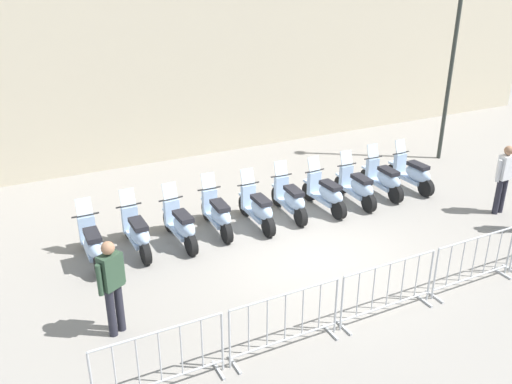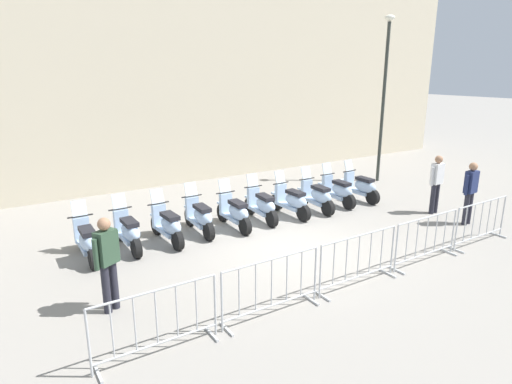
{
  "view_description": "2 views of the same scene",
  "coord_description": "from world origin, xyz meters",
  "px_view_note": "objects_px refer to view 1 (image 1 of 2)",
  "views": [
    {
      "loc": [
        -6.05,
        -8.06,
        5.85
      ],
      "look_at": [
        -0.68,
        1.37,
        1.11
      ],
      "focal_mm": 38.26,
      "sensor_mm": 36.0,
      "label": 1
    },
    {
      "loc": [
        -6.27,
        -7.52,
        4.13
      ],
      "look_at": [
        0.08,
        1.47,
        1.02
      ],
      "focal_mm": 30.74,
      "sensor_mm": 36.0,
      "label": 2
    }
  ],
  "objects_px": {
    "motorcycle_8": "(384,179)",
    "motorcycle_9": "(412,173)",
    "motorcycle_7": "(357,187)",
    "barrier_segment_0": "(160,362)",
    "officer_near_row_end": "(112,283)",
    "barrier_segment_3": "(474,262)",
    "motorcycle_4": "(258,209)",
    "motorcycle_6": "(326,194)",
    "motorcycle_0": "(92,244)",
    "street_lamp": "(455,41)",
    "motorcycle_5": "(290,199)",
    "officer_by_barriers": "(504,176)",
    "motorcycle_3": "(218,214)",
    "motorcycle_2": "(181,225)",
    "motorcycle_1": "(137,233)",
    "barrier_segment_1": "(285,322)",
    "barrier_segment_2": "(388,290)"
  },
  "relations": [
    {
      "from": "motorcycle_7",
      "to": "barrier_segment_0",
      "type": "bearing_deg",
      "value": -150.69
    },
    {
      "from": "motorcycle_6",
      "to": "barrier_segment_2",
      "type": "distance_m",
      "value": 4.32
    },
    {
      "from": "motorcycle_8",
      "to": "officer_near_row_end",
      "type": "distance_m",
      "value": 8.06
    },
    {
      "from": "motorcycle_6",
      "to": "officer_by_barriers",
      "type": "distance_m",
      "value": 4.26
    },
    {
      "from": "motorcycle_6",
      "to": "motorcycle_7",
      "type": "distance_m",
      "value": 0.93
    },
    {
      "from": "motorcycle_6",
      "to": "officer_near_row_end",
      "type": "bearing_deg",
      "value": -160.04
    },
    {
      "from": "motorcycle_8",
      "to": "officer_by_barriers",
      "type": "distance_m",
      "value": 2.87
    },
    {
      "from": "motorcycle_0",
      "to": "motorcycle_9",
      "type": "bearing_deg",
      "value": -2.42
    },
    {
      "from": "motorcycle_0",
      "to": "motorcycle_6",
      "type": "xyz_separation_m",
      "value": [
        5.64,
        -0.29,
        0.0
      ]
    },
    {
      "from": "motorcycle_0",
      "to": "barrier_segment_0",
      "type": "xyz_separation_m",
      "value": [
        -0.07,
        -4.07,
        0.07
      ]
    },
    {
      "from": "street_lamp",
      "to": "motorcycle_3",
      "type": "bearing_deg",
      "value": -172.77
    },
    {
      "from": "street_lamp",
      "to": "motorcycle_1",
      "type": "bearing_deg",
      "value": -174.23
    },
    {
      "from": "motorcycle_9",
      "to": "motorcycle_6",
      "type": "bearing_deg",
      "value": 178.65
    },
    {
      "from": "barrier_segment_1",
      "to": "street_lamp",
      "type": "relative_size",
      "value": 0.33
    },
    {
      "from": "barrier_segment_1",
      "to": "barrier_segment_3",
      "type": "distance_m",
      "value": 4.08
    },
    {
      "from": "motorcycle_6",
      "to": "barrier_segment_0",
      "type": "xyz_separation_m",
      "value": [
        -5.7,
        -3.78,
        0.07
      ]
    },
    {
      "from": "motorcycle_8",
      "to": "officer_by_barriers",
      "type": "xyz_separation_m",
      "value": [
        1.73,
        -2.23,
        0.53
      ]
    },
    {
      "from": "motorcycle_3",
      "to": "barrier_segment_2",
      "type": "relative_size",
      "value": 0.88
    },
    {
      "from": "motorcycle_7",
      "to": "barrier_segment_1",
      "type": "relative_size",
      "value": 0.88
    },
    {
      "from": "motorcycle_1",
      "to": "officer_near_row_end",
      "type": "height_order",
      "value": "officer_near_row_end"
    },
    {
      "from": "motorcycle_0",
      "to": "motorcycle_8",
      "type": "distance_m",
      "value": 7.52
    },
    {
      "from": "motorcycle_0",
      "to": "barrier_segment_1",
      "type": "distance_m",
      "value": 4.62
    },
    {
      "from": "motorcycle_9",
      "to": "barrier_segment_2",
      "type": "bearing_deg",
      "value": -138.54
    },
    {
      "from": "motorcycle_6",
      "to": "officer_near_row_end",
      "type": "distance_m",
      "value": 6.28
    },
    {
      "from": "motorcycle_1",
      "to": "barrier_segment_0",
      "type": "relative_size",
      "value": 0.88
    },
    {
      "from": "motorcycle_9",
      "to": "barrier_segment_0",
      "type": "relative_size",
      "value": 0.88
    },
    {
      "from": "barrier_segment_1",
      "to": "motorcycle_0",
      "type": "bearing_deg",
      "value": 115.24
    },
    {
      "from": "motorcycle_0",
      "to": "barrier_segment_3",
      "type": "bearing_deg",
      "value": -36.04
    },
    {
      "from": "motorcycle_1",
      "to": "motorcycle_7",
      "type": "height_order",
      "value": "same"
    },
    {
      "from": "motorcycle_8",
      "to": "motorcycle_9",
      "type": "bearing_deg",
      "value": -5.03
    },
    {
      "from": "motorcycle_5",
      "to": "motorcycle_2",
      "type": "bearing_deg",
      "value": 179.31
    },
    {
      "from": "street_lamp",
      "to": "officer_by_barriers",
      "type": "xyz_separation_m",
      "value": [
        -1.74,
        -3.54,
        -2.58
      ]
    },
    {
      "from": "motorcycle_3",
      "to": "street_lamp",
      "type": "distance_m",
      "value": 8.8
    },
    {
      "from": "motorcycle_6",
      "to": "motorcycle_9",
      "type": "height_order",
      "value": "same"
    },
    {
      "from": "barrier_segment_0",
      "to": "barrier_segment_3",
      "type": "relative_size",
      "value": 1.0
    },
    {
      "from": "motorcycle_2",
      "to": "street_lamp",
      "type": "distance_m",
      "value": 9.69
    },
    {
      "from": "motorcycle_2",
      "to": "motorcycle_7",
      "type": "relative_size",
      "value": 1.0
    },
    {
      "from": "motorcycle_9",
      "to": "officer_by_barriers",
      "type": "bearing_deg",
      "value": -69.78
    },
    {
      "from": "motorcycle_0",
      "to": "street_lamp",
      "type": "distance_m",
      "value": 11.47
    },
    {
      "from": "motorcycle_5",
      "to": "street_lamp",
      "type": "relative_size",
      "value": 0.29
    },
    {
      "from": "barrier_segment_2",
      "to": "officer_near_row_end",
      "type": "xyz_separation_m",
      "value": [
        -4.25,
        1.86,
        0.46
      ]
    },
    {
      "from": "motorcycle_5",
      "to": "barrier_segment_0",
      "type": "xyz_separation_m",
      "value": [
        -4.76,
        -3.93,
        0.07
      ]
    },
    {
      "from": "barrier_segment_3",
      "to": "motorcycle_6",
      "type": "bearing_deg",
      "value": 95.66
    },
    {
      "from": "motorcycle_5",
      "to": "officer_near_row_end",
      "type": "xyz_separation_m",
      "value": [
        -4.94,
        -2.28,
        0.53
      ]
    },
    {
      "from": "motorcycle_8",
      "to": "street_lamp",
      "type": "relative_size",
      "value": 0.29
    },
    {
      "from": "motorcycle_4",
      "to": "motorcycle_7",
      "type": "relative_size",
      "value": 1.0
    },
    {
      "from": "motorcycle_4",
      "to": "motorcycle_9",
      "type": "distance_m",
      "value": 4.7
    },
    {
      "from": "motorcycle_7",
      "to": "barrier_segment_0",
      "type": "xyz_separation_m",
      "value": [
        -6.64,
        -3.72,
        0.07
      ]
    },
    {
      "from": "barrier_segment_2",
      "to": "barrier_segment_3",
      "type": "xyz_separation_m",
      "value": [
        2.04,
        -0.11,
        0.0
      ]
    },
    {
      "from": "barrier_segment_3",
      "to": "motorcycle_4",
      "type": "bearing_deg",
      "value": 118.67
    }
  ]
}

